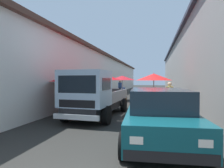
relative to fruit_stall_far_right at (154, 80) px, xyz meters
The scene contains 13 objects.
ground 3.84m from the fruit_stall_far_right, 21.90° to the left, with size 90.00×90.00×0.00m, color #282826.
building_left_whitewash 9.91m from the fruit_stall_far_right, 56.64° to the left, with size 49.80×7.50×4.35m.
building_right_concrete 7.99m from the fruit_stall_far_right, 46.32° to the right, with size 49.80×7.50×6.02m.
fruit_stall_far_right is the anchor object (origin of this frame).
fruit_stall_far_left 5.48m from the fruit_stall_far_right, 142.53° to the left, with size 2.78×2.78×2.12m.
fruit_stall_mid_lane 3.69m from the fruit_stall_far_right, 43.68° to the left, with size 2.20×2.20×2.12m.
fruit_stall_near_left 3.61m from the fruit_stall_far_right, 122.78° to the left, with size 2.34×2.34×2.21m.
hatchback_car 7.33m from the fruit_stall_far_right, behind, with size 4.03×2.17×1.45m.
delivery_truck 5.64m from the fruit_stall_far_right, 153.08° to the left, with size 5.00×2.16×2.08m.
vendor_by_crates 3.04m from the fruit_stall_far_right, 164.08° to the right, with size 0.58×0.38×1.60m.
vendor_in_shade 8.15m from the fruit_stall_far_right, 26.39° to the left, with size 0.55×0.44×1.64m.
parked_scooter 6.25m from the fruit_stall_far_right, 28.64° to the left, with size 1.69×0.42×1.14m.
plastic_stool 4.08m from the fruit_stall_far_right, 163.79° to the right, with size 0.30×0.30×0.43m.
Camera 1 is at (-2.35, -1.40, 1.72)m, focal length 30.29 mm.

